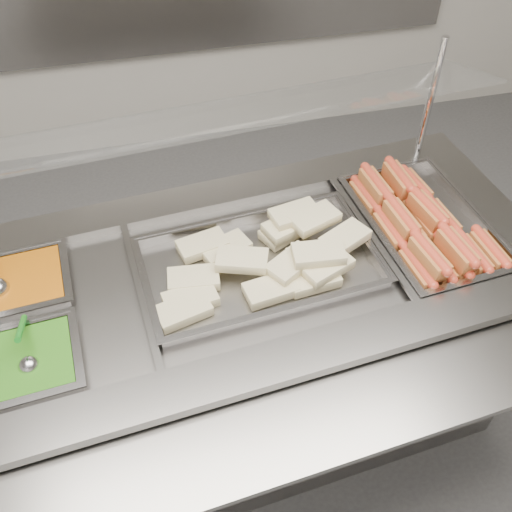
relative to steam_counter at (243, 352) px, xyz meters
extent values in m
cube|color=slate|center=(0.00, 0.00, -0.01)|extent=(1.83, 0.89, 0.86)
cube|color=slate|center=(0.03, -0.34, 0.43)|extent=(1.85, 0.29, 0.03)
cube|color=slate|center=(-0.03, 0.34, 0.43)|extent=(1.85, 0.29, 0.03)
cube|color=slate|center=(0.86, 0.08, 0.43)|extent=(0.18, 0.57, 0.03)
cube|color=black|center=(0.00, 0.00, 0.32)|extent=(1.63, 0.70, 0.02)
cube|color=slate|center=(0.42, 0.04, 0.44)|extent=(0.07, 0.56, 0.01)
cube|color=slate|center=(-0.29, -0.03, 0.44)|extent=(0.07, 0.56, 0.01)
cube|color=slate|center=(0.04, -0.50, 0.40)|extent=(1.78, 0.40, 0.02)
cylinder|color=silver|center=(0.74, 0.39, 0.66)|extent=(0.02, 0.02, 0.43)
cube|color=silver|center=(-0.02, 0.20, 0.82)|extent=(1.64, 0.43, 0.08)
cube|color=#A54809|center=(-0.64, 0.09, 0.41)|extent=(0.29, 0.24, 0.09)
cube|color=#166710|center=(-0.62, -0.20, 0.41)|extent=(0.29, 0.24, 0.09)
cube|color=brown|center=(0.50, -0.13, 0.42)|extent=(0.06, 0.15, 0.05)
cylinder|color=#C24422|center=(0.50, -0.13, 0.45)|extent=(0.05, 0.16, 0.03)
cube|color=brown|center=(0.49, 0.04, 0.43)|extent=(0.06, 0.15, 0.05)
cylinder|color=#C24422|center=(0.49, 0.04, 0.45)|extent=(0.04, 0.16, 0.03)
cube|color=brown|center=(0.47, 0.21, 0.43)|extent=(0.07, 0.15, 0.05)
cylinder|color=#C24422|center=(0.47, 0.21, 0.45)|extent=(0.05, 0.16, 0.03)
cube|color=brown|center=(0.57, -0.12, 0.42)|extent=(0.07, 0.15, 0.05)
cylinder|color=#C24422|center=(0.57, -0.12, 0.45)|extent=(0.05, 0.16, 0.03)
cube|color=brown|center=(0.55, 0.05, 0.43)|extent=(0.06, 0.15, 0.05)
cylinder|color=#C24422|center=(0.55, 0.05, 0.45)|extent=(0.04, 0.16, 0.03)
cube|color=brown|center=(0.54, 0.22, 0.42)|extent=(0.06, 0.15, 0.05)
cylinder|color=#C24422|center=(0.54, 0.22, 0.45)|extent=(0.04, 0.16, 0.03)
cube|color=brown|center=(0.63, -0.12, 0.43)|extent=(0.06, 0.15, 0.05)
cylinder|color=#C24422|center=(0.63, -0.12, 0.45)|extent=(0.04, 0.16, 0.03)
cube|color=brown|center=(0.61, 0.05, 0.43)|extent=(0.06, 0.15, 0.05)
cylinder|color=#C24422|center=(0.61, 0.05, 0.45)|extent=(0.04, 0.16, 0.03)
cube|color=brown|center=(0.60, 0.22, 0.42)|extent=(0.06, 0.15, 0.05)
cylinder|color=#C24422|center=(0.60, 0.22, 0.45)|extent=(0.04, 0.16, 0.03)
cube|color=brown|center=(0.69, -0.11, 0.42)|extent=(0.06, 0.15, 0.05)
cylinder|color=#C24422|center=(0.69, -0.11, 0.45)|extent=(0.04, 0.16, 0.03)
cube|color=brown|center=(0.67, 0.06, 0.43)|extent=(0.07, 0.15, 0.05)
cylinder|color=#C24422|center=(0.67, 0.06, 0.45)|extent=(0.05, 0.16, 0.03)
cube|color=brown|center=(0.66, 0.23, 0.43)|extent=(0.07, 0.15, 0.05)
cylinder|color=#C24422|center=(0.66, 0.23, 0.45)|extent=(0.05, 0.16, 0.03)
cube|color=brown|center=(0.75, -0.11, 0.42)|extent=(0.06, 0.15, 0.05)
cylinder|color=#C24422|center=(0.75, -0.11, 0.45)|extent=(0.04, 0.16, 0.03)
cube|color=brown|center=(0.53, -0.13, 0.48)|extent=(0.07, 0.15, 0.05)
cylinder|color=#C24422|center=(0.53, -0.13, 0.50)|extent=(0.05, 0.16, 0.03)
cube|color=brown|center=(0.52, 0.04, 0.48)|extent=(0.07, 0.15, 0.05)
cylinder|color=#C24422|center=(0.52, 0.04, 0.50)|extent=(0.05, 0.16, 0.03)
cube|color=brown|center=(0.50, 0.21, 0.48)|extent=(0.06, 0.15, 0.05)
cylinder|color=#C24422|center=(0.50, 0.21, 0.50)|extent=(0.05, 0.16, 0.03)
cube|color=brown|center=(0.62, -0.12, 0.48)|extent=(0.07, 0.15, 0.05)
cylinder|color=#C24422|center=(0.62, -0.12, 0.50)|extent=(0.05, 0.16, 0.03)
cube|color=brown|center=(0.61, 0.06, 0.48)|extent=(0.07, 0.15, 0.05)
cylinder|color=#C24422|center=(0.61, 0.06, 0.50)|extent=(0.06, 0.16, 0.03)
cube|color=brown|center=(0.59, 0.22, 0.48)|extent=(0.06, 0.15, 0.05)
cylinder|color=#C24422|center=(0.59, 0.22, 0.50)|extent=(0.04, 0.16, 0.03)
cube|color=#C6B984|center=(-0.19, -0.12, 0.43)|extent=(0.16, 0.12, 0.03)
cube|color=#C6B984|center=(0.19, -0.10, 0.44)|extent=(0.16, 0.10, 0.03)
cube|color=#C6B984|center=(0.17, 0.12, 0.44)|extent=(0.17, 0.14, 0.03)
cube|color=#C6B984|center=(-0.14, -0.01, 0.43)|extent=(0.16, 0.10, 0.03)
cube|color=#C6B984|center=(0.06, -0.11, 0.44)|extent=(0.16, 0.10, 0.03)
cube|color=#C6B984|center=(-0.16, -0.09, 0.43)|extent=(0.16, 0.11, 0.03)
cube|color=#C6B984|center=(-0.03, 0.09, 0.43)|extent=(0.17, 0.13, 0.03)
cube|color=#C6B984|center=(-0.09, 0.11, 0.44)|extent=(0.16, 0.11, 0.03)
cube|color=#C6B984|center=(0.01, -0.01, 0.47)|extent=(0.17, 0.13, 0.03)
cube|color=#C6B984|center=(0.14, -0.05, 0.47)|extent=(0.17, 0.15, 0.03)
cube|color=#C6B984|center=(0.32, 0.01, 0.47)|extent=(0.17, 0.14, 0.03)
cube|color=#C6B984|center=(0.24, -0.08, 0.47)|extent=(0.17, 0.13, 0.03)
cube|color=#C6B984|center=(0.17, 0.10, 0.47)|extent=(0.17, 0.13, 0.03)
cube|color=#C6B984|center=(0.21, -0.04, 0.47)|extent=(0.15, 0.09, 0.03)
cube|color=#C6B984|center=(0.22, -0.06, 0.50)|extent=(0.16, 0.10, 0.03)
cube|color=#C6B984|center=(0.25, 0.09, 0.49)|extent=(0.17, 0.13, 0.03)
cube|color=#C6B984|center=(0.20, 0.12, 0.49)|extent=(0.16, 0.11, 0.03)
sphere|color=#B8B8BD|center=(-0.59, -0.21, 0.44)|extent=(0.06, 0.06, 0.06)
cylinder|color=#157A1C|center=(-0.59, -0.14, 0.50)|extent=(0.03, 0.15, 0.09)
camera|label=1|loc=(-0.22, -1.12, 1.66)|focal=40.00mm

